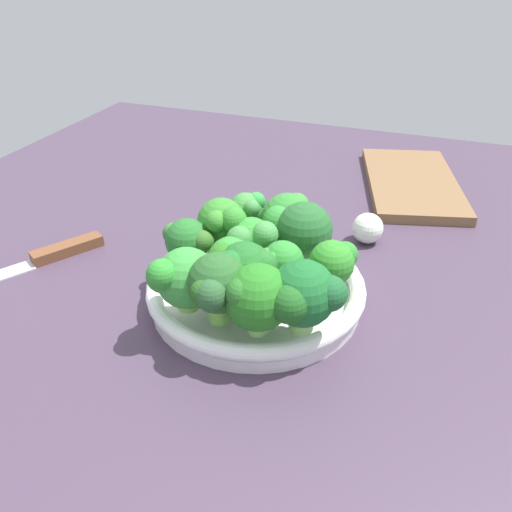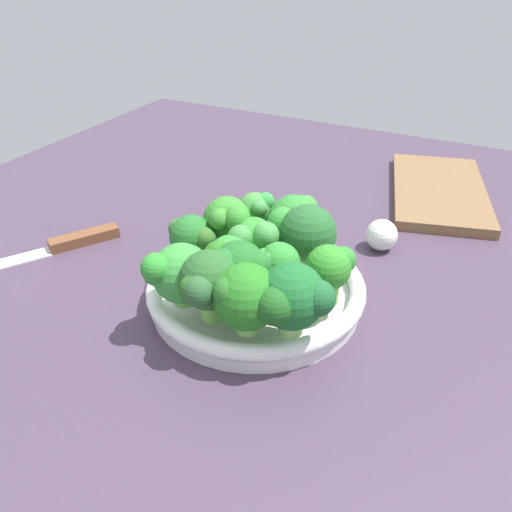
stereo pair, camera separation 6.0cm
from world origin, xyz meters
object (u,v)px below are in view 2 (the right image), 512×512
(broccoli_floret_5, at_px, (292,298))
(garlic_bulb, at_px, (382,235))
(broccoli_floret_13, at_px, (239,269))
(cutting_board, at_px, (439,191))
(broccoli_floret_4, at_px, (256,211))
(broccoli_floret_6, at_px, (245,296))
(knife, at_px, (50,248))
(broccoli_floret_1, at_px, (230,258))
(broccoli_floret_12, at_px, (253,240))
(broccoli_floret_0, at_px, (226,223))
(broccoli_floret_3, at_px, (277,265))
(broccoli_floret_2, at_px, (177,273))
(broccoli_floret_8, at_px, (308,232))
(broccoli_floret_11, at_px, (192,237))
(broccoli_floret_10, at_px, (330,268))
(broccoli_floret_7, at_px, (209,281))
(bowl, at_px, (256,290))
(broccoli_floret_9, at_px, (295,221))

(broccoli_floret_5, distance_m, garlic_bulb, 0.27)
(broccoli_floret_13, xyz_separation_m, cutting_board, (0.45, -0.13, -0.07))
(broccoli_floret_4, height_order, cutting_board, broccoli_floret_4)
(broccoli_floret_6, xyz_separation_m, garlic_bulb, (0.28, -0.06, -0.05))
(knife, height_order, cutting_board, cutting_board)
(broccoli_floret_4, height_order, broccoli_floret_6, broccoli_floret_6)
(broccoli_floret_1, height_order, broccoli_floret_12, broccoli_floret_12)
(broccoli_floret_1, relative_size, knife, 0.25)
(broccoli_floret_0, relative_size, broccoli_floret_3, 1.15)
(broccoli_floret_0, xyz_separation_m, broccoli_floret_12, (-0.01, -0.04, -0.01))
(knife, bearing_deg, cutting_board, -45.71)
(broccoli_floret_2, xyz_separation_m, broccoli_floret_12, (0.10, -0.04, 0.00))
(broccoli_floret_8, relative_size, garlic_bulb, 1.82)
(broccoli_floret_4, relative_size, broccoli_floret_12, 0.92)
(broccoli_floret_3, bearing_deg, garlic_bulb, -16.19)
(knife, bearing_deg, broccoli_floret_12, -82.16)
(broccoli_floret_0, height_order, broccoli_floret_11, broccoli_floret_0)
(broccoli_floret_10, distance_m, broccoli_floret_11, 0.17)
(broccoli_floret_1, relative_size, cutting_board, 0.21)
(broccoli_floret_4, bearing_deg, broccoli_floret_3, -142.90)
(broccoli_floret_11, xyz_separation_m, knife, (-0.02, 0.22, -0.06))
(broccoli_floret_12, bearing_deg, broccoli_floret_10, -99.49)
(broccoli_floret_3, relative_size, cutting_board, 0.23)
(broccoli_floret_7, bearing_deg, knife, 78.09)
(broccoli_floret_3, xyz_separation_m, broccoli_floret_12, (0.04, 0.05, 0.00))
(broccoli_floret_5, height_order, broccoli_floret_13, broccoli_floret_5)
(bowl, height_order, knife, bowl)
(broccoli_floret_9, bearing_deg, bowl, 170.15)
(broccoli_floret_3, relative_size, broccoli_floret_6, 0.86)
(broccoli_floret_5, xyz_separation_m, broccoli_floret_11, (0.07, 0.16, -0.01))
(broccoli_floret_5, xyz_separation_m, broccoli_floret_6, (-0.02, 0.04, -0.00))
(knife, bearing_deg, broccoli_floret_8, -77.00)
(broccoli_floret_10, bearing_deg, broccoli_floret_0, 78.07)
(broccoli_floret_0, xyz_separation_m, garlic_bulb, (0.16, -0.15, -0.06))
(bowl, xyz_separation_m, broccoli_floret_9, (0.08, -0.01, 0.06))
(broccoli_floret_4, distance_m, broccoli_floret_8, 0.09)
(broccoli_floret_12, xyz_separation_m, cutting_board, (0.39, -0.15, -0.07))
(broccoli_floret_2, bearing_deg, broccoli_floret_6, -95.36)
(broccoli_floret_10, bearing_deg, broccoli_floret_6, 147.60)
(broccoli_floret_12, bearing_deg, broccoli_floret_9, -21.22)
(broccoli_floret_2, xyz_separation_m, broccoli_floret_11, (0.08, 0.03, -0.00))
(broccoli_floret_2, distance_m, knife, 0.27)
(broccoli_floret_3, relative_size, garlic_bulb, 1.51)
(bowl, relative_size, cutting_board, 0.92)
(broccoli_floret_0, relative_size, broccoli_floret_11, 1.09)
(broccoli_floret_10, bearing_deg, broccoli_floret_12, 80.51)
(broccoli_floret_2, height_order, cutting_board, broccoli_floret_2)
(broccoli_floret_8, relative_size, broccoli_floret_13, 1.02)
(broccoli_floret_1, height_order, broccoli_floret_3, broccoli_floret_3)
(broccoli_floret_2, relative_size, garlic_bulb, 1.64)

